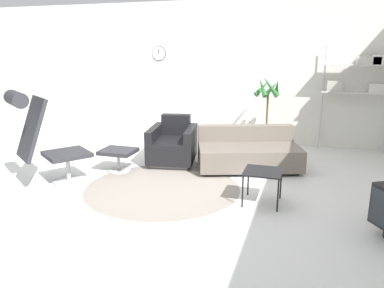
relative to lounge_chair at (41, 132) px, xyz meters
name	(u,v)px	position (x,y,z in m)	size (l,w,h in m)	color
ground_plane	(175,185)	(1.70, 0.57, -0.77)	(12.00, 12.00, 0.00)	white
wall_back	(223,72)	(1.69, 3.48, 0.63)	(12.00, 0.09, 2.80)	silver
round_rug	(162,188)	(1.57, 0.42, -0.77)	(2.13, 2.13, 0.01)	gray
lounge_chair	(41,132)	(0.00, 0.00, 0.00)	(1.00, 1.10, 1.34)	#BCBCC1
ottoman	(118,155)	(0.65, 0.90, -0.51)	(0.52, 0.44, 0.35)	#BCBCC1
armchair_red	(173,146)	(1.29, 1.61, -0.49)	(0.88, 1.01, 0.76)	silver
couch_low	(248,153)	(2.54, 1.68, -0.53)	(1.78, 1.35, 0.64)	black
side_table	(263,174)	(2.94, 0.32, -0.40)	(0.45, 0.45, 0.42)	black
potted_plant	(267,122)	(2.68, 2.90, -0.24)	(0.51, 0.51, 1.41)	brown
shelf_unit	(363,76)	(4.29, 3.21, 0.62)	(1.19, 0.28, 1.92)	#BCBCC1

